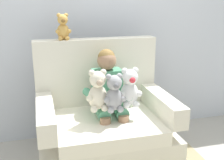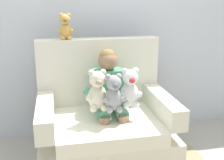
{
  "view_description": "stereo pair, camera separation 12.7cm",
  "coord_description": "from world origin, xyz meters",
  "px_view_note": "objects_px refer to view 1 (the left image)",
  "views": [
    {
      "loc": [
        -0.53,
        -2.23,
        1.5
      ],
      "look_at": [
        0.05,
        -0.05,
        0.82
      ],
      "focal_mm": 45.05,
      "sensor_mm": 36.0,
      "label": 1
    },
    {
      "loc": [
        -0.41,
        -2.26,
        1.5
      ],
      "look_at": [
        0.05,
        -0.05,
        0.82
      ],
      "focal_mm": 45.05,
      "sensor_mm": 36.0,
      "label": 2
    }
  ],
  "objects_px": {
    "plush_grey": "(114,94)",
    "plush_white": "(130,88)",
    "armchair": "(104,127)",
    "seated_child": "(109,91)",
    "plush_honey_on_backrest": "(63,28)",
    "plush_cream": "(98,91)"
  },
  "relations": [
    {
      "from": "plush_grey",
      "to": "plush_white",
      "type": "height_order",
      "value": "plush_white"
    },
    {
      "from": "armchair",
      "to": "plush_white",
      "type": "distance_m",
      "value": 0.46
    },
    {
      "from": "seated_child",
      "to": "plush_honey_on_backrest",
      "type": "height_order",
      "value": "plush_honey_on_backrest"
    },
    {
      "from": "plush_cream",
      "to": "plush_grey",
      "type": "height_order",
      "value": "plush_cream"
    },
    {
      "from": "armchair",
      "to": "plush_honey_on_backrest",
      "type": "relative_size",
      "value": 4.86
    },
    {
      "from": "seated_child",
      "to": "plush_cream",
      "type": "distance_m",
      "value": 0.2
    },
    {
      "from": "seated_child",
      "to": "plush_grey",
      "type": "height_order",
      "value": "seated_child"
    },
    {
      "from": "armchair",
      "to": "plush_cream",
      "type": "distance_m",
      "value": 0.43
    },
    {
      "from": "seated_child",
      "to": "plush_white",
      "type": "relative_size",
      "value": 2.39
    },
    {
      "from": "armchair",
      "to": "plush_cream",
      "type": "relative_size",
      "value": 3.33
    },
    {
      "from": "seated_child",
      "to": "plush_cream",
      "type": "xyz_separation_m",
      "value": [
        -0.13,
        -0.14,
        0.06
      ]
    },
    {
      "from": "plush_grey",
      "to": "plush_white",
      "type": "relative_size",
      "value": 0.93
    },
    {
      "from": "seated_child",
      "to": "plush_white",
      "type": "bearing_deg",
      "value": -39.32
    },
    {
      "from": "plush_honey_on_backrest",
      "to": "plush_grey",
      "type": "bearing_deg",
      "value": -58.61
    },
    {
      "from": "plush_grey",
      "to": "armchair",
      "type": "bearing_deg",
      "value": 101.59
    },
    {
      "from": "plush_cream",
      "to": "plush_white",
      "type": "relative_size",
      "value": 1.01
    },
    {
      "from": "plush_grey",
      "to": "plush_white",
      "type": "distance_m",
      "value": 0.17
    },
    {
      "from": "armchair",
      "to": "plush_honey_on_backrest",
      "type": "xyz_separation_m",
      "value": [
        -0.3,
        0.3,
        0.88
      ]
    },
    {
      "from": "armchair",
      "to": "seated_child",
      "type": "height_order",
      "value": "armchair"
    },
    {
      "from": "plush_white",
      "to": "seated_child",
      "type": "bearing_deg",
      "value": 153.33
    },
    {
      "from": "armchair",
      "to": "plush_cream",
      "type": "bearing_deg",
      "value": -120.71
    },
    {
      "from": "seated_child",
      "to": "plush_cream",
      "type": "height_order",
      "value": "seated_child"
    }
  ]
}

